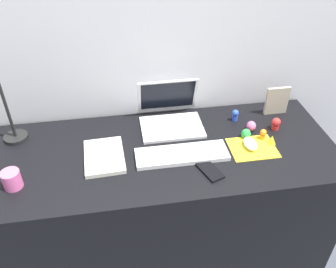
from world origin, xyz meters
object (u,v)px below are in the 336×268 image
toy_figurine_green (246,134)px  toy_figurine_yellow (272,140)px  toy_figurine_blue (235,115)px  toy_figurine_orange (263,134)px  keyboard (182,155)px  cell_phone (210,171)px  toy_figurine_pink (251,126)px  desk_lamp (4,107)px  laptop (170,113)px  toy_figurine_red (276,123)px  notebook_pad (104,156)px  coffee_mug (12,179)px  mouse (250,144)px  picture_frame (277,101)px

toy_figurine_green → toy_figurine_yellow: toy_figurine_green is taller
toy_figurine_blue → toy_figurine_orange: bearing=-65.1°
keyboard → toy_figurine_green: 0.33m
cell_phone → toy_figurine_orange: bearing=9.8°
toy_figurine_pink → toy_figurine_green: bearing=-129.7°
toy_figurine_orange → toy_figurine_pink: bearing=110.9°
toy_figurine_pink → toy_figurine_yellow: bearing=-64.0°
cell_phone → toy_figurine_yellow: (0.33, 0.14, 0.02)m
toy_figurine_pink → toy_figurine_yellow: (0.06, -0.12, -0.00)m
desk_lamp → laptop: bearing=3.6°
toy_figurine_green → toy_figurine_pink: 0.07m
toy_figurine_green → toy_figurine_red: (0.17, 0.05, 0.01)m
notebook_pad → toy_figurine_green: (0.66, 0.04, 0.01)m
cell_phone → notebook_pad: size_ratio=0.53×
notebook_pad → toy_figurine_blue: (0.66, 0.19, 0.02)m
keyboard → notebook_pad: bearing=172.9°
notebook_pad → coffee_mug: size_ratio=3.13×
toy_figurine_red → coffee_mug: bearing=-170.3°
keyboard → mouse: mouse is taller
picture_frame → coffee_mug: 1.29m
toy_figurine_yellow → notebook_pad: bearing=178.4°
notebook_pad → toy_figurine_orange: (0.74, 0.02, 0.02)m
laptop → toy_figurine_yellow: size_ratio=6.36×
cell_phone → desk_lamp: size_ratio=0.32×
laptop → mouse: laptop is taller
toy_figurine_green → toy_figurine_yellow: size_ratio=1.04×
keyboard → desk_lamp: size_ratio=1.03×
toy_figurine_red → toy_figurine_yellow: 0.13m
keyboard → notebook_pad: (-0.34, 0.04, 0.00)m
cell_phone → notebook_pad: 0.47m
keyboard → toy_figurine_orange: size_ratio=7.47×
toy_figurine_red → keyboard: bearing=-165.2°
cell_phone → toy_figurine_orange: (0.30, 0.18, 0.02)m
toy_figurine_orange → toy_figurine_red: bearing=36.3°
cell_phone → toy_figurine_yellow: 0.36m
laptop → cell_phone: 0.41m
laptop → toy_figurine_orange: (0.41, -0.21, -0.02)m
toy_figurine_orange → desk_lamp: bearing=171.7°
coffee_mug → toy_figurine_green: size_ratio=1.56×
keyboard → mouse: (0.32, 0.01, 0.01)m
keyboard → picture_frame: 0.61m
laptop → toy_figurine_red: (0.50, -0.15, -0.02)m
toy_figurine_orange → keyboard: bearing=-171.2°
mouse → toy_figurine_pink: toy_figurine_pink is taller
toy_figurine_pink → toy_figurine_yellow: size_ratio=1.07×
laptop → notebook_pad: laptop is taller
mouse → notebook_pad: (-0.66, 0.03, -0.01)m
picture_frame → toy_figurine_blue: bearing=-172.3°
mouse → coffee_mug: size_ratio=1.25×
notebook_pad → toy_figurine_red: size_ratio=3.83×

